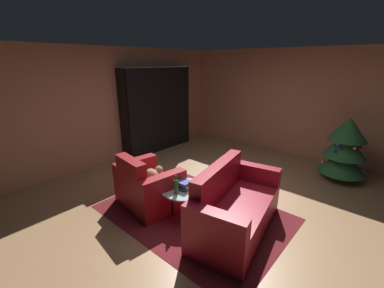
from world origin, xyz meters
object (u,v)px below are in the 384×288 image
at_px(decorated_tree, 345,148).
at_px(bottle_on_table, 176,187).
at_px(bookshelf_unit, 162,110).
at_px(book_stack_on_table, 184,185).
at_px(armchair_red, 147,187).
at_px(coffee_table, 184,190).
at_px(couch_red, 234,208).

bearing_deg(decorated_tree, bottle_on_table, -115.71).
relative_size(bookshelf_unit, bottle_on_table, 7.29).
distance_m(book_stack_on_table, bottle_on_table, 0.19).
height_order(armchair_red, coffee_table, armchair_red).
xyz_separation_m(bookshelf_unit, book_stack_on_table, (2.57, -1.90, -0.55)).
height_order(bookshelf_unit, decorated_tree, bookshelf_unit).
bearing_deg(bookshelf_unit, armchair_red, -47.31).
height_order(couch_red, bottle_on_table, couch_red).
distance_m(bookshelf_unit, couch_red, 3.80).
bearing_deg(decorated_tree, coffee_table, -117.56).
height_order(bookshelf_unit, coffee_table, bookshelf_unit).
xyz_separation_m(couch_red, coffee_table, (-0.77, -0.18, 0.07)).
bearing_deg(bookshelf_unit, coffee_table, -36.41).
distance_m(coffee_table, decorated_tree, 3.33).
distance_m(couch_red, coffee_table, 0.80).
xyz_separation_m(armchair_red, couch_red, (1.39, 0.40, 0.00)).
bearing_deg(book_stack_on_table, bottle_on_table, -87.53).
distance_m(coffee_table, bottle_on_table, 0.25).
xyz_separation_m(bookshelf_unit, coffee_table, (2.55, -1.88, -0.65)).
bearing_deg(armchair_red, book_stack_on_table, 17.68).
bearing_deg(book_stack_on_table, bookshelf_unit, 143.53).
bearing_deg(couch_red, decorated_tree, 74.54).
height_order(coffee_table, decorated_tree, decorated_tree).
bearing_deg(couch_red, coffee_table, -166.68).
relative_size(armchair_red, couch_red, 0.62).
height_order(bookshelf_unit, couch_red, bookshelf_unit).
relative_size(bookshelf_unit, book_stack_on_table, 10.11).
bearing_deg(armchair_red, decorated_tree, 55.77).
relative_size(bookshelf_unit, decorated_tree, 1.69).
xyz_separation_m(couch_red, book_stack_on_table, (-0.76, -0.20, 0.18)).
distance_m(bookshelf_unit, decorated_tree, 4.24).
height_order(armchair_red, couch_red, couch_red).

